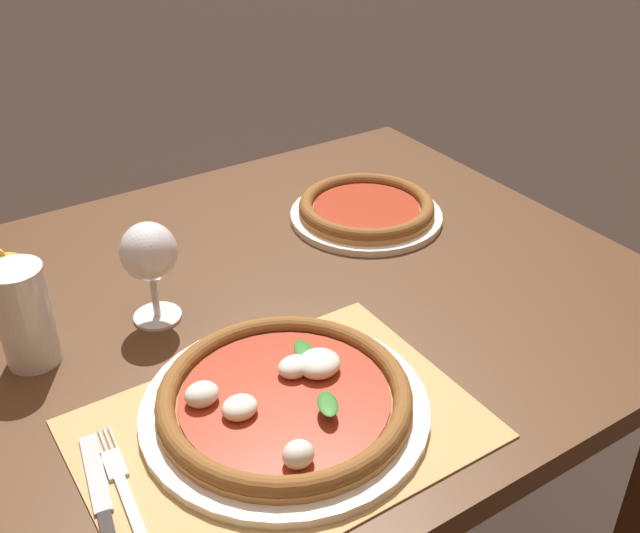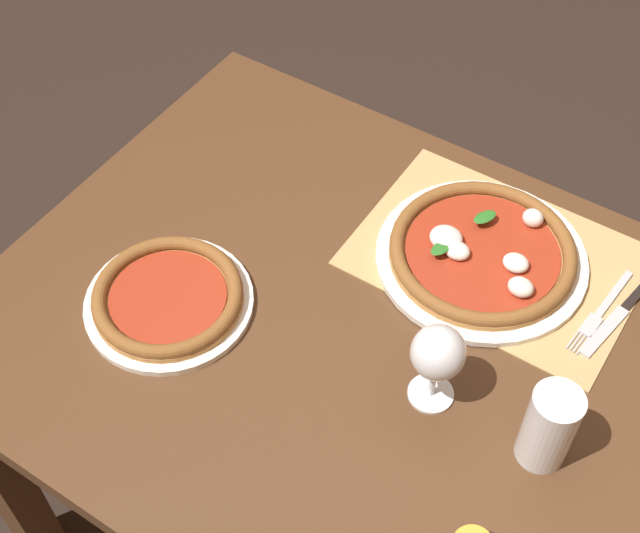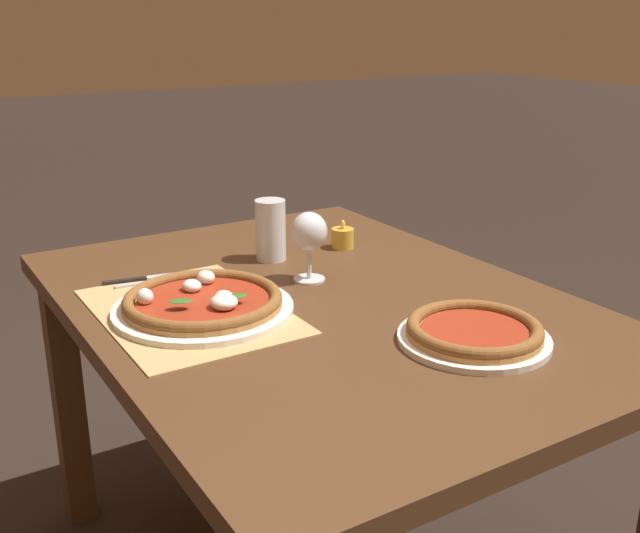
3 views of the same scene
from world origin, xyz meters
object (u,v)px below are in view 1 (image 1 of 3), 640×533
pizza_far (366,209)px  pizza_near (284,400)px  wine_glass (149,256)px  fork (123,486)px  pint_glass (25,318)px  votive_candle (6,276)px  knife (102,504)px

pizza_far → pizza_near: bearing=-137.0°
wine_glass → fork: (-0.16, -0.28, -0.10)m
fork → pint_glass: bearing=93.9°
pizza_far → fork: bearing=-148.4°
pizza_near → votive_candle: bearing=114.7°
pizza_near → votive_candle: size_ratio=4.93×
pizza_far → votive_candle: 0.61m
pizza_far → pint_glass: bearing=-172.3°
fork → knife: bearing=-157.6°
pizza_near → knife: bearing=-175.5°
pint_glass → votive_candle: (0.01, 0.20, -0.05)m
pizza_far → fork: (-0.59, -0.36, -0.01)m
knife → wine_glass: bearing=57.9°
knife → votive_candle: size_ratio=2.98×
pizza_far → votive_candle: votive_candle is taller
wine_glass → pizza_far: bearing=10.7°
wine_glass → votive_candle: size_ratio=2.15×
pizza_far → fork: 0.70m
fork → knife: 0.03m
wine_glass → votive_candle: (-0.16, 0.20, -0.08)m
knife → votive_candle: votive_candle is taller
pizza_far → votive_candle: bearing=169.3°
pizza_far → knife: 0.72m
fork → votive_candle: 0.48m
pizza_far → wine_glass: bearing=-169.3°
pizza_near → pizza_far: size_ratio=1.30×
votive_candle → fork: bearing=-89.3°
wine_glass → knife: size_ratio=0.72×
pint_glass → votive_candle: bearing=86.2°
pizza_far → votive_candle: size_ratio=3.80×
votive_candle → pint_glass: bearing=-93.8°
fork → votive_candle: size_ratio=2.79×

